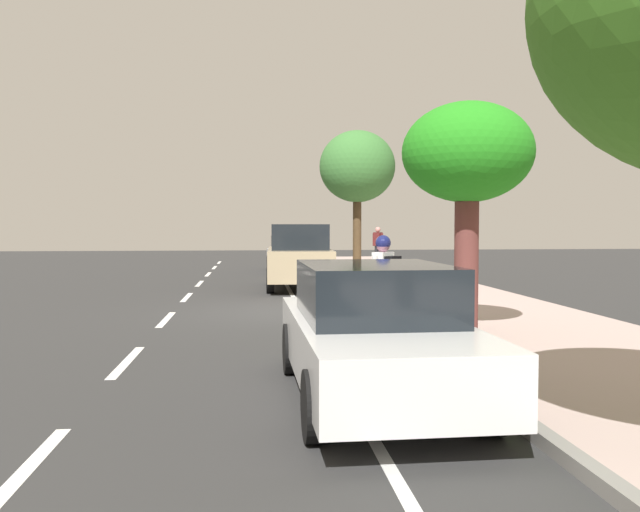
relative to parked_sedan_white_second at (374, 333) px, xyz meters
The scene contains 14 objects.
ground 7.61m from the parked_sedan_white_second, 94.08° to the left, with size 74.00×74.00×0.00m, color #2E2E2E.
sidewalk 8.34m from the parked_sedan_white_second, 65.36° to the left, with size 4.34×46.25×0.13m, color #B59C95.
curb_edge 7.68m from the parked_sedan_white_second, 80.86° to the left, with size 0.16×46.25×0.13m, color gray.
lane_stripe_centre 7.29m from the parked_sedan_white_second, 115.71° to the left, with size 0.14×44.20×0.01m.
lane_stripe_bike_edge 7.59m from the parked_sedan_white_second, 91.93° to the left, with size 0.12×46.25×0.01m, color white.
parked_sedan_white_second is the anchor object (origin of this frame).
parked_suv_tan_mid 12.98m from the parked_sedan_white_second, 89.67° to the left, with size 2.10×4.77×1.99m.
parked_sedan_silver_far 20.25m from the parked_sedan_white_second, 89.28° to the left, with size 2.01×4.49×1.52m.
bicycle_at_curb 4.69m from the parked_sedan_white_second, 80.77° to the left, with size 1.34×1.20×0.77m.
cyclist_with_backpack 4.27m from the parked_sedan_white_second, 76.87° to the left, with size 0.54×0.55×1.78m.
street_tree_far_end 4.94m from the parked_sedan_white_second, 58.03° to the left, with size 2.23×2.23×3.91m.
street_tree_corner 15.93m from the parked_sedan_white_second, 81.53° to the left, with size 2.65×2.65×5.14m.
pedestrian_on_phone 23.02m from the parked_sedan_white_second, 78.90° to the left, with size 0.42×0.51×1.76m.
fire_hydrant 19.71m from the parked_sedan_white_second, 85.21° to the left, with size 0.22×0.22×0.84m.
Camera 1 is at (-0.80, -14.63, 1.94)m, focal length 36.37 mm.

